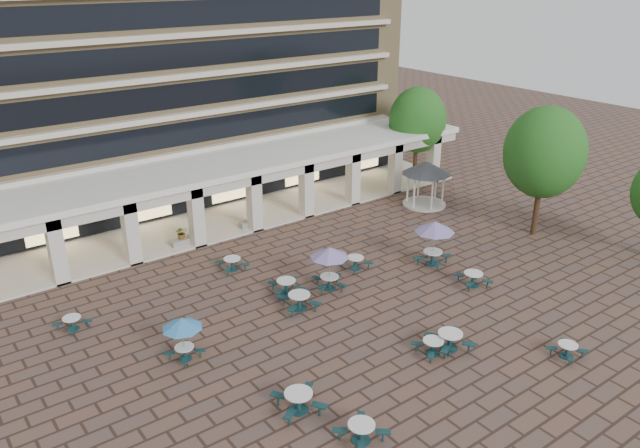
# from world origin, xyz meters

# --- Properties ---
(ground) EXTENTS (120.00, 120.00, 0.00)m
(ground) POSITION_xyz_m (0.00, 0.00, 0.00)
(ground) COLOR brown
(ground) RESTS_ON ground
(apartment_building) EXTENTS (40.00, 15.50, 25.20)m
(apartment_building) POSITION_xyz_m (0.00, 25.47, 12.60)
(apartment_building) COLOR tan
(apartment_building) RESTS_ON ground
(retail_arcade) EXTENTS (42.00, 6.60, 4.40)m
(retail_arcade) POSITION_xyz_m (0.00, 14.80, 3.00)
(retail_arcade) COLOR white
(retail_arcade) RESTS_ON ground
(picnic_table_0) EXTENTS (2.22, 2.22, 0.87)m
(picnic_table_0) POSITION_xyz_m (-6.07, -4.51, 0.52)
(picnic_table_0) COLOR #123536
(picnic_table_0) RESTS_ON ground
(picnic_table_1) EXTENTS (1.76, 1.76, 0.72)m
(picnic_table_1) POSITION_xyz_m (1.13, -4.93, 0.43)
(picnic_table_1) COLOR #123536
(picnic_table_1) RESTS_ON ground
(picnic_table_2) EXTENTS (1.52, 1.52, 0.67)m
(picnic_table_2) POSITION_xyz_m (5.87, -8.73, 0.40)
(picnic_table_2) COLOR #123536
(picnic_table_2) RESTS_ON ground
(picnic_table_3) EXTENTS (2.10, 2.10, 0.79)m
(picnic_table_3) POSITION_xyz_m (7.74, -1.62, 0.47)
(picnic_table_3) COLOR #123536
(picnic_table_3) RESTS_ON ground
(picnic_table_4) EXTENTS (1.83, 1.83, 2.12)m
(picnic_table_4) POSITION_xyz_m (-8.19, 1.46, 1.80)
(picnic_table_4) COLOR #123536
(picnic_table_4) RESTS_ON ground
(picnic_table_5) EXTENTS (1.87, 1.87, 0.78)m
(picnic_table_5) POSITION_xyz_m (-5.16, -7.32, 0.47)
(picnic_table_5) COLOR #123536
(picnic_table_5) RESTS_ON ground
(picnic_table_6) EXTENTS (2.15, 2.15, 2.49)m
(picnic_table_6) POSITION_xyz_m (1.10, 2.85, 2.11)
(picnic_table_6) COLOR #123536
(picnic_table_6) RESTS_ON ground
(picnic_table_7) EXTENTS (2.27, 2.27, 0.86)m
(picnic_table_7) POSITION_xyz_m (2.05, -5.11, 0.52)
(picnic_table_7) COLOR #123536
(picnic_table_7) RESTS_ON ground
(picnic_table_8) EXTENTS (1.80, 1.80, 0.66)m
(picnic_table_8) POSITION_xyz_m (-11.52, 7.06, 0.39)
(picnic_table_8) COLOR #123536
(picnic_table_8) RESTS_ON ground
(picnic_table_9) EXTENTS (2.21, 2.21, 0.87)m
(picnic_table_9) POSITION_xyz_m (-1.48, 2.04, 0.52)
(picnic_table_9) COLOR #123536
(picnic_table_9) RESTS_ON ground
(picnic_table_10) EXTENTS (2.03, 2.03, 0.78)m
(picnic_table_10) POSITION_xyz_m (-1.08, 3.85, 0.47)
(picnic_table_10) COLOR #123536
(picnic_table_10) RESTS_ON ground
(picnic_table_11) EXTENTS (2.36, 2.36, 2.73)m
(picnic_table_11) POSITION_xyz_m (7.88, 1.61, 2.32)
(picnic_table_11) COLOR #123536
(picnic_table_11) RESTS_ON ground
(picnic_table_12) EXTENTS (1.74, 1.74, 0.74)m
(picnic_table_12) POSITION_xyz_m (-2.06, 8.06, 0.44)
(picnic_table_12) COLOR #123536
(picnic_table_12) RESTS_ON ground
(picnic_table_13) EXTENTS (1.69, 1.69, 0.74)m
(picnic_table_13) POSITION_xyz_m (3.81, 3.89, 0.44)
(picnic_table_13) COLOR #123536
(picnic_table_13) RESTS_ON ground
(gazebo) EXTENTS (3.57, 3.57, 3.32)m
(gazebo) POSITION_xyz_m (14.64, 8.95, 2.50)
(gazebo) COLOR beige
(gazebo) RESTS_ON ground
(tree_east_a) EXTENTS (5.13, 5.13, 8.54)m
(tree_east_a) POSITION_xyz_m (16.63, 0.85, 5.58)
(tree_east_a) COLOR #432D1A
(tree_east_a) RESTS_ON ground
(tree_east_c) EXTENTS (4.60, 4.60, 7.65)m
(tree_east_c) POSITION_xyz_m (18.27, 13.72, 5.00)
(tree_east_c) COLOR #432D1A
(tree_east_c) RESTS_ON ground
(planter_left) EXTENTS (1.50, 0.85, 1.34)m
(planter_left) POSITION_xyz_m (-2.96, 12.90, 0.57)
(planter_left) COLOR #969691
(planter_left) RESTS_ON ground
(planter_right) EXTENTS (1.50, 0.60, 1.14)m
(planter_right) POSITION_xyz_m (2.01, 12.90, 0.42)
(planter_right) COLOR #969691
(planter_right) RESTS_ON ground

